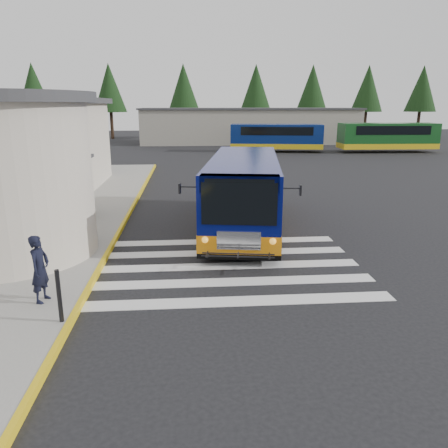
{
  "coord_description": "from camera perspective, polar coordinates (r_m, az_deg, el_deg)",
  "views": [
    {
      "loc": [
        -1.43,
        -12.8,
        4.59
      ],
      "look_at": [
        -0.46,
        -0.5,
        1.21
      ],
      "focal_mm": 35.0,
      "sensor_mm": 36.0,
      "label": 1
    }
  ],
  "objects": [
    {
      "name": "ground",
      "position": [
        13.67,
        1.74,
        -4.29
      ],
      "size": [
        140.0,
        140.0,
        0.0
      ],
      "primitive_type": "plane",
      "color": "black",
      "rests_on": "ground"
    },
    {
      "name": "curb_strip",
      "position": [
        17.59,
        -12.94,
        0.08
      ],
      "size": [
        0.12,
        34.0,
        0.16
      ],
      "primitive_type": "cube",
      "color": "gold",
      "rests_on": "ground"
    },
    {
      "name": "crosswalk",
      "position": [
        12.88,
        -0.09,
        -5.52
      ],
      "size": [
        8.0,
        5.35,
        0.01
      ],
      "color": "silver",
      "rests_on": "ground"
    },
    {
      "name": "depot_building",
      "position": [
        55.35,
        3.25,
        12.74
      ],
      "size": [
        26.4,
        8.4,
        4.2
      ],
      "color": "gray",
      "rests_on": "ground"
    },
    {
      "name": "tree_line",
      "position": [
        63.31,
        2.58,
        17.29
      ],
      "size": [
        58.4,
        4.4,
        10.0
      ],
      "color": "black",
      "rests_on": "ground"
    },
    {
      "name": "transit_bus",
      "position": [
        16.63,
        2.61,
        3.84
      ],
      "size": [
        4.28,
        9.74,
        2.68
      ],
      "rotation": [
        0.0,
        0.0,
        -0.16
      ],
      "color": "#070E59",
      "rests_on": "ground"
    },
    {
      "name": "pedestrian_a",
      "position": [
        10.92,
        -22.91,
        -5.42
      ],
      "size": [
        0.51,
        0.65,
        1.59
      ],
      "primitive_type": "imported",
      "rotation": [
        0.0,
        0.0,
        1.34
      ],
      "color": "black",
      "rests_on": "sidewalk"
    },
    {
      "name": "bollard",
      "position": [
        9.84,
        -20.72,
        -8.79
      ],
      "size": [
        0.1,
        0.1,
        1.16
      ],
      "primitive_type": "cylinder",
      "color": "black",
      "rests_on": "sidewalk"
    },
    {
      "name": "far_bus_a",
      "position": [
        44.77,
        6.85,
        11.29
      ],
      "size": [
        9.35,
        3.99,
        2.34
      ],
      "rotation": [
        0.0,
        0.0,
        1.41
      ],
      "color": "navy",
      "rests_on": "ground"
    },
    {
      "name": "far_bus_b",
      "position": [
        47.03,
        20.58,
        10.72
      ],
      "size": [
        9.54,
        2.91,
        2.44
      ],
      "rotation": [
        0.0,
        0.0,
        1.54
      ],
      "color": "#13481A",
      "rests_on": "ground"
    }
  ]
}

